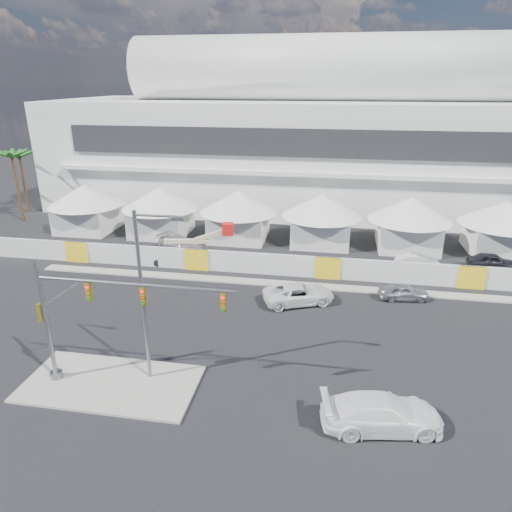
% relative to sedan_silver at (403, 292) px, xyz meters
% --- Properties ---
extents(ground, '(160.00, 160.00, 0.00)m').
position_rel_sedan_silver_xyz_m(ground, '(-12.11, -11.32, -0.66)').
color(ground, black).
rests_on(ground, ground).
extents(median_island, '(10.00, 5.00, 0.15)m').
position_rel_sedan_silver_xyz_m(median_island, '(-18.11, -14.32, -0.59)').
color(median_island, gray).
rests_on(median_island, ground).
extents(far_curb, '(80.00, 1.20, 0.12)m').
position_rel_sedan_silver_xyz_m(far_curb, '(7.89, 1.18, -0.60)').
color(far_curb, gray).
rests_on(far_curb, ground).
extents(stadium, '(80.00, 24.80, 21.98)m').
position_rel_sedan_silver_xyz_m(stadium, '(-3.41, 30.18, 8.79)').
color(stadium, silver).
rests_on(stadium, ground).
extents(tent_row, '(53.40, 8.40, 5.40)m').
position_rel_sedan_silver_xyz_m(tent_row, '(-11.61, 12.68, 2.49)').
color(tent_row, silver).
rests_on(tent_row, ground).
extents(hoarding_fence, '(70.00, 0.25, 2.00)m').
position_rel_sedan_silver_xyz_m(hoarding_fence, '(-6.11, 3.18, 0.34)').
color(hoarding_fence, silver).
rests_on(hoarding_fence, ground).
extents(palm_cluster, '(10.60, 10.60, 8.55)m').
position_rel_sedan_silver_xyz_m(palm_cluster, '(-45.58, 18.18, 6.22)').
color(palm_cluster, '#47331E').
rests_on(palm_cluster, ground).
extents(sedan_silver, '(2.01, 4.04, 1.32)m').
position_rel_sedan_silver_xyz_m(sedan_silver, '(0.00, 0.00, 0.00)').
color(sedan_silver, '#9E9FA3').
rests_on(sedan_silver, ground).
extents(pickup_curb, '(4.47, 6.14, 1.55)m').
position_rel_sedan_silver_xyz_m(pickup_curb, '(-8.24, -2.03, 0.12)').
color(pickup_curb, white).
rests_on(pickup_curb, ground).
extents(pickup_near, '(3.47, 6.44, 1.77)m').
position_rel_sedan_silver_xyz_m(pickup_near, '(-2.96, -15.23, 0.22)').
color(pickup_near, white).
rests_on(pickup_near, ground).
extents(lot_car_a, '(1.52, 4.05, 1.32)m').
position_rel_sedan_silver_xyz_m(lot_car_a, '(2.15, 7.08, -0.00)').
color(lot_car_a, silver).
rests_on(lot_car_a, ground).
extents(lot_car_b, '(2.11, 4.57, 1.52)m').
position_rel_sedan_silver_xyz_m(lot_car_b, '(8.99, 7.92, 0.10)').
color(lot_car_b, black).
rests_on(lot_car_b, ground).
extents(lot_car_c, '(4.57, 5.74, 1.56)m').
position_rel_sedan_silver_xyz_m(lot_car_c, '(-21.12, 7.40, 0.12)').
color(lot_car_c, silver).
rests_on(lot_car_c, ground).
extents(traffic_mast, '(11.33, 0.72, 7.39)m').
position_rel_sedan_silver_xyz_m(traffic_mast, '(-19.07, -14.39, 3.68)').
color(traffic_mast, slate).
rests_on(traffic_mast, median_island).
extents(streetlight_median, '(2.81, 0.28, 10.15)m').
position_rel_sedan_silver_xyz_m(streetlight_median, '(-15.81, -13.35, 5.32)').
color(streetlight_median, gray).
rests_on(streetlight_median, median_island).
extents(boom_lift, '(7.98, 2.42, 3.97)m').
position_rel_sedan_silver_xyz_m(boom_lift, '(-20.08, 4.41, 0.41)').
color(boom_lift, red).
rests_on(boom_lift, ground).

